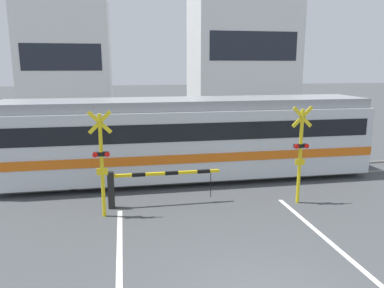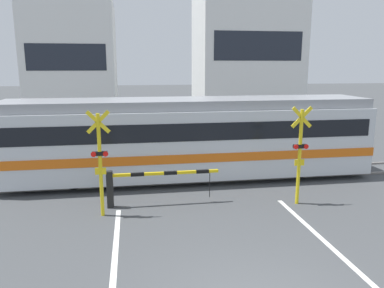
{
  "view_description": "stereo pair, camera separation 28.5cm",
  "coord_description": "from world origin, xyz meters",
  "px_view_note": "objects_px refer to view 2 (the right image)",
  "views": [
    {
      "loc": [
        -2.41,
        -5.65,
        4.4
      ],
      "look_at": [
        0.0,
        7.38,
        1.6
      ],
      "focal_mm": 35.0,
      "sensor_mm": 36.0,
      "label": 1
    },
    {
      "loc": [
        -2.13,
        -5.7,
        4.4
      ],
      "look_at": [
        0.0,
        7.38,
        1.6
      ],
      "focal_mm": 35.0,
      "sensor_mm": 36.0,
      "label": 2
    }
  ],
  "objects_px": {
    "crossing_signal_left": "(100,159)",
    "crossing_signal_right": "(300,151)",
    "commuter_train": "(189,136)",
    "pedestrian": "(178,129)",
    "crossing_barrier_far": "(220,142)",
    "crossing_barrier_near": "(137,182)"
  },
  "relations": [
    {
      "from": "crossing_signal_left",
      "to": "pedestrian",
      "type": "height_order",
      "value": "crossing_signal_left"
    },
    {
      "from": "crossing_barrier_far",
      "to": "pedestrian",
      "type": "distance_m",
      "value": 3.61
    },
    {
      "from": "crossing_signal_left",
      "to": "crossing_signal_right",
      "type": "bearing_deg",
      "value": 0.0
    },
    {
      "from": "commuter_train",
      "to": "pedestrian",
      "type": "xyz_separation_m",
      "value": [
        0.36,
        6.22,
        -0.74
      ]
    },
    {
      "from": "crossing_barrier_near",
      "to": "crossing_signal_left",
      "type": "relative_size",
      "value": 1.13
    },
    {
      "from": "pedestrian",
      "to": "commuter_train",
      "type": "bearing_deg",
      "value": -93.27
    },
    {
      "from": "commuter_train",
      "to": "crossing_barrier_near",
      "type": "xyz_separation_m",
      "value": [
        -2.09,
        -2.73,
        -0.88
      ]
    },
    {
      "from": "crossing_barrier_far",
      "to": "pedestrian",
      "type": "bearing_deg",
      "value": 116.45
    },
    {
      "from": "crossing_barrier_far",
      "to": "crossing_barrier_near",
      "type": "bearing_deg",
      "value": -125.34
    },
    {
      "from": "crossing_signal_left",
      "to": "crossing_signal_right",
      "type": "xyz_separation_m",
      "value": [
        6.15,
        0.0,
        0.0
      ]
    },
    {
      "from": "crossing_barrier_far",
      "to": "crossing_signal_left",
      "type": "distance_m",
      "value": 8.2
    },
    {
      "from": "commuter_train",
      "to": "crossing_barrier_far",
      "type": "distance_m",
      "value": 3.68
    },
    {
      "from": "crossing_barrier_far",
      "to": "commuter_train",
      "type": "bearing_deg",
      "value": -123.29
    },
    {
      "from": "crossing_signal_right",
      "to": "pedestrian",
      "type": "distance_m",
      "value": 9.97
    },
    {
      "from": "commuter_train",
      "to": "crossing_signal_right",
      "type": "xyz_separation_m",
      "value": [
        3.01,
        -3.36,
        0.06
      ]
    },
    {
      "from": "commuter_train",
      "to": "crossing_signal_left",
      "type": "height_order",
      "value": "crossing_signal_left"
    },
    {
      "from": "commuter_train",
      "to": "crossing_signal_right",
      "type": "bearing_deg",
      "value": -48.1
    },
    {
      "from": "commuter_train",
      "to": "pedestrian",
      "type": "height_order",
      "value": "commuter_train"
    },
    {
      "from": "commuter_train",
      "to": "crossing_barrier_far",
      "type": "relative_size",
      "value": 3.94
    },
    {
      "from": "crossing_signal_left",
      "to": "pedestrian",
      "type": "distance_m",
      "value": 10.23
    },
    {
      "from": "crossing_barrier_near",
      "to": "crossing_signal_left",
      "type": "xyz_separation_m",
      "value": [
        -1.05,
        -0.63,
        0.94
      ]
    },
    {
      "from": "crossing_barrier_near",
      "to": "crossing_barrier_far",
      "type": "relative_size",
      "value": 1.0
    }
  ]
}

